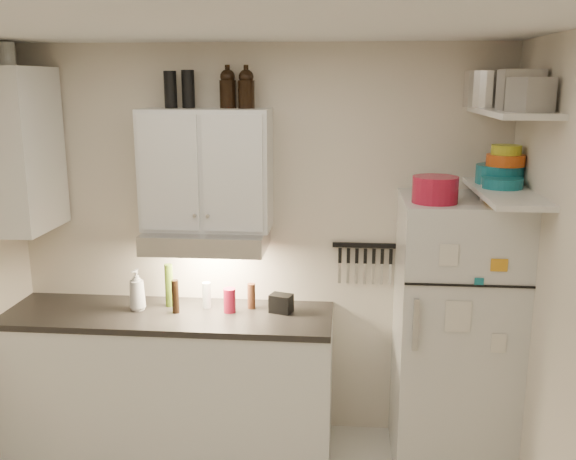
{
  "coord_description": "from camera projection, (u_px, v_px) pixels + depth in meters",
  "views": [
    {
      "loc": [
        0.57,
        -2.59,
        2.37
      ],
      "look_at": [
        0.25,
        0.9,
        1.55
      ],
      "focal_mm": 40.0,
      "sensor_mm": 36.0,
      "label": 1
    }
  ],
  "objects": [
    {
      "name": "ceiling",
      "position": [
        204.0,
        17.0,
        2.5
      ],
      "size": [
        3.2,
        3.0,
        0.02
      ],
      "primitive_type": "cube",
      "color": "white",
      "rests_on": "ground"
    },
    {
      "name": "back_wall",
      "position": [
        259.0,
        245.0,
        4.27
      ],
      "size": [
        3.2,
        0.02,
        2.6
      ],
      "primitive_type": "cube",
      "color": "beige",
      "rests_on": "ground"
    },
    {
      "name": "base_cabinet",
      "position": [
        171.0,
        381.0,
        4.21
      ],
      "size": [
        2.1,
        0.6,
        0.88
      ],
      "primitive_type": "cube",
      "color": "white",
      "rests_on": "floor"
    },
    {
      "name": "countertop",
      "position": [
        168.0,
        315.0,
        4.11
      ],
      "size": [
        2.1,
        0.62,
        0.04
      ],
      "primitive_type": "cube",
      "color": "black",
      "rests_on": "base_cabinet"
    },
    {
      "name": "upper_cabinet",
      "position": [
        207.0,
        170.0,
        4.0
      ],
      "size": [
        0.8,
        0.33,
        0.75
      ],
      "primitive_type": "cube",
      "color": "white",
      "rests_on": "back_wall"
    },
    {
      "name": "side_cabinet",
      "position": [
        20.0,
        150.0,
        3.94
      ],
      "size": [
        0.33,
        0.55,
        1.0
      ],
      "primitive_type": "cube",
      "color": "white",
      "rests_on": "left_wall"
    },
    {
      "name": "range_hood",
      "position": [
        207.0,
        240.0,
        4.04
      ],
      "size": [
        0.76,
        0.46,
        0.12
      ],
      "primitive_type": "cube",
      "color": "silver",
      "rests_on": "back_wall"
    },
    {
      "name": "fridge",
      "position": [
        454.0,
        335.0,
        3.92
      ],
      "size": [
        0.7,
        0.68,
        1.7
      ],
      "primitive_type": "cube",
      "color": "silver",
      "rests_on": "floor"
    },
    {
      "name": "shelf_hi",
      "position": [
        511.0,
        112.0,
        3.46
      ],
      "size": [
        0.3,
        0.95,
        0.03
      ],
      "primitive_type": "cube",
      "color": "white",
      "rests_on": "right_wall"
    },
    {
      "name": "shelf_lo",
      "position": [
        505.0,
        193.0,
        3.56
      ],
      "size": [
        0.3,
        0.95,
        0.03
      ],
      "primitive_type": "cube",
      "color": "white",
      "rests_on": "right_wall"
    },
    {
      "name": "knife_strip",
      "position": [
        365.0,
        245.0,
        4.18
      ],
      "size": [
        0.42,
        0.02,
        0.03
      ],
      "primitive_type": "cube",
      "color": "black",
      "rests_on": "back_wall"
    },
    {
      "name": "dutch_oven",
      "position": [
        435.0,
        189.0,
        3.58
      ],
      "size": [
        0.32,
        0.32,
        0.15
      ],
      "primitive_type": "cylinder",
      "rotation": [
        0.0,
        0.0,
        0.29
      ],
      "color": "#A5132F",
      "rests_on": "fridge"
    },
    {
      "name": "book_stack",
      "position": [
        505.0,
        199.0,
        3.5
      ],
      "size": [
        0.18,
        0.22,
        0.07
      ],
      "primitive_type": "cube",
      "rotation": [
        0.0,
        0.0,
        0.03
      ],
      "color": "orange",
      "rests_on": "fridge"
    },
    {
      "name": "spice_jar",
      "position": [
        485.0,
        193.0,
        3.64
      ],
      "size": [
        0.06,
        0.06,
        0.09
      ],
      "primitive_type": "cylinder",
      "rotation": [
        0.0,
        0.0,
        -0.02
      ],
      "color": "silver",
      "rests_on": "fridge"
    },
    {
      "name": "stock_pot",
      "position": [
        489.0,
        89.0,
        3.76
      ],
      "size": [
        0.31,
        0.31,
        0.21
      ],
      "primitive_type": "cylinder",
      "rotation": [
        0.0,
        0.0,
        -0.06
      ],
      "color": "silver",
      "rests_on": "shelf_hi"
    },
    {
      "name": "tin_a",
      "position": [
        521.0,
        90.0,
        3.37
      ],
      "size": [
        0.21,
        0.19,
        0.21
      ],
      "primitive_type": "cube",
      "rotation": [
        0.0,
        0.0,
        -0.0
      ],
      "color": "#AAAAAD",
      "rests_on": "shelf_hi"
    },
    {
      "name": "tin_b",
      "position": [
        531.0,
        95.0,
        3.16
      ],
      "size": [
        0.22,
        0.22,
        0.17
      ],
      "primitive_type": "cube",
      "rotation": [
        0.0,
        0.0,
        0.38
      ],
      "color": "#AAAAAD",
      "rests_on": "shelf_hi"
    },
    {
      "name": "bowl_teal",
      "position": [
        499.0,
        174.0,
        3.77
      ],
      "size": [
        0.27,
        0.27,
        0.11
      ],
      "primitive_type": "cylinder",
      "color": "#177381",
      "rests_on": "shelf_lo"
    },
    {
      "name": "bowl_orange",
      "position": [
        506.0,
        160.0,
        3.71
      ],
      "size": [
        0.22,
        0.22,
        0.07
      ],
      "primitive_type": "cylinder",
      "color": "#DF5515",
      "rests_on": "bowl_teal"
    },
    {
      "name": "bowl_yellow",
      "position": [
        506.0,
        150.0,
        3.7
      ],
      "size": [
        0.17,
        0.17,
        0.05
      ],
      "primitive_type": "cylinder",
      "color": "gold",
      "rests_on": "bowl_orange"
    },
    {
      "name": "plates",
      "position": [
        502.0,
        183.0,
        3.62
      ],
      "size": [
        0.26,
        0.26,
        0.06
      ],
      "primitive_type": "cylinder",
      "rotation": [
        0.0,
        0.0,
        -0.14
      ],
      "color": "#177381",
      "rests_on": "shelf_lo"
    },
    {
      "name": "growler_a",
      "position": [
        228.0,
        88.0,
        3.95
      ],
      "size": [
        0.12,
        0.12,
        0.24
      ],
      "primitive_type": null,
      "rotation": [
        0.0,
        0.0,
        0.2
      ],
      "color": "black",
      "rests_on": "upper_cabinet"
    },
    {
      "name": "growler_b",
      "position": [
        246.0,
        88.0,
        3.91
      ],
      "size": [
        0.12,
        0.12,
        0.24
      ],
      "primitive_type": null,
      "rotation": [
        0.0,
        0.0,
        -0.14
      ],
      "color": "black",
      "rests_on": "upper_cabinet"
    },
    {
      "name": "thermos_a",
      "position": [
        188.0,
        89.0,
        3.95
      ],
      "size": [
        0.1,
        0.1,
        0.23
      ],
      "primitive_type": "cylinder",
      "rotation": [
        0.0,
        0.0,
        0.34
      ],
      "color": "black",
      "rests_on": "upper_cabinet"
    },
    {
      "name": "thermos_b",
      "position": [
        170.0,
        90.0,
        3.94
      ],
      "size": [
        0.09,
        0.09,
        0.23
      ],
      "primitive_type": "cylinder",
      "rotation": [
        0.0,
        0.0,
        -0.25
      ],
      "color": "black",
      "rests_on": "upper_cabinet"
    },
    {
      "name": "side_jar",
      "position": [
        6.0,
        54.0,
        3.83
      ],
      "size": [
        0.13,
        0.13,
        0.14
      ],
      "primitive_type": "cylinder",
      "rotation": [
        0.0,
        0.0,
        -0.21
      ],
      "color": "silver",
      "rests_on": "side_cabinet"
    },
    {
      "name": "soap_bottle",
      "position": [
        137.0,
        287.0,
        4.12
      ],
      "size": [
        0.14,
        0.14,
        0.3
      ],
      "primitive_type": "imported",
      "rotation": [
        0.0,
        0.0,
        -0.25
      ],
      "color": "white",
      "rests_on": "countertop"
    },
    {
      "name": "pepper_mill",
      "position": [
        251.0,
        296.0,
        4.16
      ],
      "size": [
        0.05,
        0.05,
        0.17
      ],
      "primitive_type": "cylinder",
      "rotation": [
        0.0,
        0.0,
        -0.04
      ],
      "color": "#582F1A",
      "rests_on": "countertop"
    },
    {
      "name": "oil_bottle",
      "position": [
        169.0,
        285.0,
        4.19
      ],
      "size": [
        0.06,
        0.06,
        0.28
      ],
      "primitive_type": "cylinder",
      "rotation": [
        0.0,
        0.0,
        0.06
      ],
      "color": "#4C6A1A",
      "rests_on": "countertop"
    },
    {
      "name": "vinegar_bottle",
      "position": [
        175.0,
        297.0,
        4.07
      ],
      "size": [
        0.05,
        0.05,
        0.22
      ],
      "primitive_type": "cylinder",
      "rotation": [
        0.0,
        0.0,
        0.03
      ],
      "color": "black",
      "rests_on": "countertop"
    },
    {
      "name": "clear_bottle",
      "position": [
        207.0,
        295.0,
        4.17
      ],
      "size": [
        0.06,
        0.06,
        0.17
      ],
      "primitive_type": "cylinder",
      "rotation": [
        0.0,
        0.0,
        -0.16
      ],
      "color": "silver",
      "rests_on": "countertop"
    },
    {
      "name": "red_jar",
      "position": [
        230.0,
        300.0,
        4.09
      ],
      "size": [
        0.08,
        0.08,
        0.16
      ],
      "primitive_type": "cylinder",
      "rotation": [
        0.0,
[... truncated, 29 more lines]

